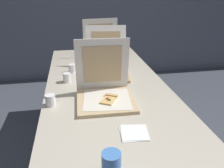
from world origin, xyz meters
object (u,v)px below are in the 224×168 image
table (106,89)px  cup_printed_front (111,164)px  cup_white_mid (67,78)px  napkin_pile (134,133)px  pizza_box_front (105,92)px  pizza_box_middle (106,67)px  cup_white_near_left (51,100)px  cup_white_far (72,68)px  pizza_box_back (104,54)px

table → cup_printed_front: cup_printed_front is taller
cup_white_mid → napkin_pile: cup_white_mid is taller
pizza_box_front → pizza_box_middle: bearing=81.7°
cup_white_near_left → cup_white_far: size_ratio=1.00×
cup_white_far → cup_white_mid: same height
cup_white_mid → cup_printed_front: (0.18, -1.00, 0.02)m
cup_printed_front → napkin_pile: bearing=57.0°
cup_white_near_left → pizza_box_front: bearing=2.7°
cup_white_mid → napkin_pile: bearing=-65.5°
pizza_box_middle → cup_white_near_left: (-0.44, -0.51, -0.02)m
pizza_box_front → cup_white_mid: 0.43m
cup_white_mid → cup_printed_front: cup_printed_front is taller
table → napkin_pile: bearing=-86.1°
pizza_box_middle → cup_white_far: bearing=175.4°
cup_white_near_left → cup_white_far: bearing=75.9°
cup_white_far → napkin_pile: 1.01m
cup_white_near_left → cup_white_mid: (0.10, 0.37, 0.00)m
pizza_box_middle → cup_white_far: pizza_box_middle is taller
cup_printed_front → napkin_pile: 0.30m
pizza_box_front → pizza_box_back: bearing=83.8°
cup_white_far → cup_white_mid: 0.21m
napkin_pile → cup_white_near_left: bearing=139.2°
pizza_box_front → cup_printed_front: pizza_box_front is taller
pizza_box_back → cup_printed_front: bearing=-104.6°
table → cup_white_far: size_ratio=28.60×
table → pizza_box_front: pizza_box_front is taller
pizza_box_back → napkin_pile: (-0.03, -1.29, -0.05)m
pizza_box_middle → cup_white_near_left: 0.67m
pizza_box_middle → cup_white_mid: (-0.34, -0.14, -0.02)m
pizza_box_back → cup_white_mid: pizza_box_back is taller
cup_printed_front → pizza_box_back: bearing=82.9°
cup_white_near_left → cup_white_far: (0.14, 0.58, 0.00)m
pizza_box_back → cup_white_near_left: 1.03m
table → pizza_box_middle: (0.04, 0.23, 0.10)m
table → cup_white_mid: bearing=164.5°
table → pizza_box_back: pizza_box_back is taller
cup_printed_front → napkin_pile: size_ratio=0.66×
pizza_box_front → cup_white_far: size_ratio=5.33×
napkin_pile → table: bearing=93.9°
table → cup_white_near_left: bearing=-144.3°
pizza_box_middle → napkin_pile: pizza_box_middle is taller
cup_white_near_left → napkin_pile: cup_white_near_left is taller
pizza_box_middle → cup_printed_front: 1.16m
table → pizza_box_middle: bearing=80.3°
pizza_box_front → pizza_box_back: pizza_box_back is taller
pizza_box_back → cup_white_mid: bearing=-132.0°
pizza_box_front → pizza_box_back: 0.90m
table → napkin_pile: napkin_pile is taller
cup_white_mid → pizza_box_middle: bearing=23.2°
pizza_box_back → cup_white_mid: 0.66m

